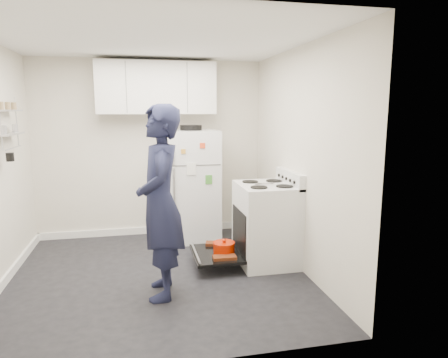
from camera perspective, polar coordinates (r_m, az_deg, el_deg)
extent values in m
cube|color=black|center=(4.58, -9.25, -13.50)|extent=(3.20, 3.20, 0.01)
cube|color=white|center=(4.27, -10.23, 19.05)|extent=(3.20, 3.20, 0.01)
cube|color=beige|center=(5.84, -10.43, 4.23)|extent=(3.20, 0.01, 2.50)
cube|color=beige|center=(2.67, -8.16, -2.31)|extent=(3.20, 0.01, 2.50)
cube|color=beige|center=(4.60, 10.63, 2.73)|extent=(0.01, 3.20, 2.50)
cube|color=white|center=(4.77, -29.16, -13.06)|extent=(0.03, 3.20, 0.10)
cube|color=white|center=(6.06, -10.07, -7.16)|extent=(3.20, 0.03, 0.10)
cube|color=silver|center=(4.79, 6.02, -6.55)|extent=(0.65, 0.76, 0.92)
cube|color=black|center=(4.78, 5.20, -7.30)|extent=(0.53, 0.60, 0.52)
cube|color=orange|center=(4.87, 8.26, -7.05)|extent=(0.02, 0.56, 0.46)
cylinder|color=black|center=(4.85, 5.74, -9.28)|extent=(0.34, 0.34, 0.02)
cube|color=silver|center=(4.76, 9.40, 0.08)|extent=(0.08, 0.76, 0.18)
cube|color=silver|center=(4.67, 6.12, -0.95)|extent=(0.65, 0.76, 0.03)
cube|color=#B2B2B7|center=(4.61, 5.73, -0.66)|extent=(0.22, 0.03, 0.01)
cube|color=black|center=(4.74, -1.08, -10.67)|extent=(0.55, 0.70, 0.03)
cylinder|color=#B2B2B7|center=(4.69, -4.07, -10.44)|extent=(0.02, 0.66, 0.02)
cylinder|color=#B11900|center=(4.69, -0.01, -9.92)|extent=(0.25, 0.25, 0.12)
cylinder|color=#B11900|center=(4.67, -0.01, -9.14)|extent=(0.26, 0.26, 0.02)
sphere|color=#B11900|center=(4.66, -0.01, -8.82)|extent=(0.04, 0.04, 0.04)
cube|color=#953610|center=(4.54, 0.08, -11.14)|extent=(0.26, 0.14, 0.04)
cube|color=#953610|center=(4.98, -1.10, -9.21)|extent=(0.28, 0.19, 0.04)
cube|color=silver|center=(5.60, -4.63, -0.89)|extent=(0.72, 0.70, 1.53)
cube|color=#4C4C4C|center=(5.20, -4.16, 1.96)|extent=(0.68, 0.01, 0.01)
cube|color=#B2B2B7|center=(5.14, -7.25, 3.16)|extent=(0.03, 0.03, 0.20)
cube|color=#B2B2B7|center=(5.20, -7.15, -1.43)|extent=(0.03, 0.03, 0.55)
cylinder|color=black|center=(5.51, -4.75, 7.32)|extent=(0.30, 0.30, 0.07)
cube|color=gold|center=(5.16, -5.84, 3.95)|extent=(0.06, 0.01, 0.06)
cube|color=white|center=(5.20, -4.70, 1.45)|extent=(0.12, 0.01, 0.16)
cube|color=#418E2F|center=(5.26, -2.19, -0.08)|extent=(0.09, 0.01, 0.12)
cube|color=#EF451C|center=(5.18, -3.09, 4.79)|extent=(0.07, 0.01, 0.07)
cube|color=silver|center=(5.65, -9.61, 12.70)|extent=(1.60, 0.33, 0.70)
cube|color=#B2B2B7|center=(4.89, -28.48, 8.60)|extent=(0.14, 0.60, 0.02)
cube|color=#B2B2B7|center=(4.90, -28.24, 5.69)|extent=(0.14, 0.60, 0.02)
cylinder|color=black|center=(4.74, -28.25, 2.78)|extent=(0.08, 0.08, 0.09)
imported|color=#171A34|center=(3.87, -9.09, -3.35)|extent=(0.47, 0.69, 1.86)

